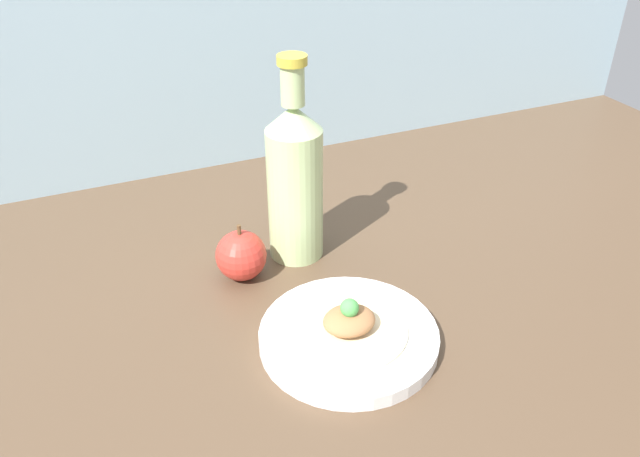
% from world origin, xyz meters
% --- Properties ---
extents(ground_plane, '(1.80, 1.10, 0.04)m').
position_xyz_m(ground_plane, '(0.00, 0.00, -0.02)').
color(ground_plane, brown).
extents(plate, '(0.22, 0.22, 0.02)m').
position_xyz_m(plate, '(-0.04, -0.02, 0.01)').
color(plate, white).
rests_on(plate, ground_plane).
extents(plated_food, '(0.14, 0.14, 0.05)m').
position_xyz_m(plated_food, '(-0.04, -0.02, 0.03)').
color(plated_food, beige).
rests_on(plated_food, plate).
extents(cider_bottle, '(0.08, 0.08, 0.30)m').
position_xyz_m(cider_bottle, '(-0.03, 0.19, 0.12)').
color(cider_bottle, '#B7D18E').
rests_on(cider_bottle, ground_plane).
extents(apple, '(0.07, 0.07, 0.09)m').
position_xyz_m(apple, '(-0.12, 0.16, 0.04)').
color(apple, red).
rests_on(apple, ground_plane).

